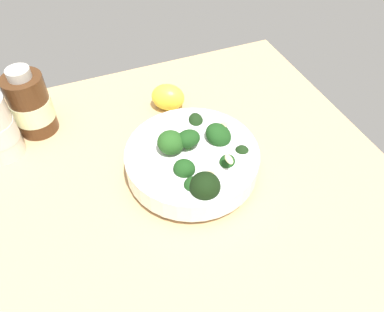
# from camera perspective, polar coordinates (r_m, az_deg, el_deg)

# --- Properties ---
(ground_plane) EXTENTS (0.69, 0.69, 0.04)m
(ground_plane) POSITION_cam_1_polar(r_m,az_deg,el_deg) (0.65, -0.51, -4.46)
(ground_plane) COLOR tan
(bowl_of_broccoli) EXTENTS (0.22, 0.22, 0.10)m
(bowl_of_broccoli) POSITION_cam_1_polar(r_m,az_deg,el_deg) (0.61, 0.13, -0.46)
(bowl_of_broccoli) COLOR white
(bowl_of_broccoli) RESTS_ON ground_plane
(lemon_wedge) EXTENTS (0.08, 0.08, 0.05)m
(lemon_wedge) POSITION_cam_1_polar(r_m,az_deg,el_deg) (0.75, -3.67, 8.90)
(lemon_wedge) COLOR yellow
(lemon_wedge) RESTS_ON ground_plane
(bottle_tall) EXTENTS (0.07, 0.07, 0.13)m
(bottle_tall) POSITION_cam_1_polar(r_m,az_deg,el_deg) (0.74, -23.27, 7.17)
(bottle_tall) COLOR #472814
(bottle_tall) RESTS_ON ground_plane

